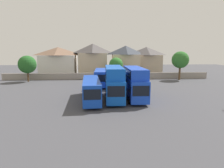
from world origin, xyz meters
name	(u,v)px	position (x,y,z in m)	size (l,w,h in m)	color
ground	(108,82)	(0.00, 18.00, 0.00)	(140.00, 140.00, 0.00)	#424247
depot_boundary_wall	(107,76)	(0.00, 23.34, 0.90)	(56.00, 0.50, 1.80)	gray
bus_1	(91,88)	(-3.38, -0.36, 1.87)	(3.16, 11.88, 3.27)	#1241BD
bus_2	(114,81)	(0.13, 0.02, 2.89)	(2.81, 10.31, 5.14)	blue
bus_3	(135,81)	(3.43, 0.48, 2.79)	(2.75, 10.44, 4.96)	blue
bus_4	(101,76)	(-1.84, 13.63, 2.00)	(2.77, 10.97, 3.50)	blue
bus_5	(118,77)	(2.06, 13.00, 2.01)	(3.08, 11.49, 3.53)	blue
house_terrace_left	(58,61)	(-15.01, 32.72, 4.57)	(11.28, 8.03, 8.95)	silver
house_terrace_centre	(93,60)	(-4.19, 32.22, 5.11)	(9.04, 7.33, 10.02)	#C6B293
house_terrace_right	(126,61)	(6.07, 31.46, 4.79)	(8.64, 6.41, 9.38)	#C6B293
house_terrace_far_right	(146,61)	(12.99, 33.01, 4.62)	(9.39, 6.89, 9.05)	tan
tree_left_of_lot	(116,65)	(2.57, 25.84, 3.89)	(3.95, 3.95, 5.89)	brown
tree_behind_wall	(180,60)	(19.39, 21.34, 5.34)	(4.50, 4.50, 7.62)	brown
tree_right_of_lot	(27,65)	(-20.17, 20.34, 4.32)	(4.45, 4.45, 6.56)	brown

